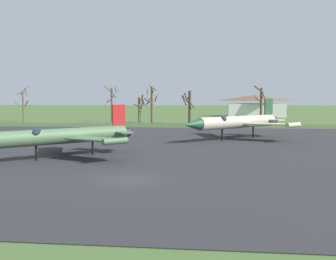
# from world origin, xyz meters

# --- Properties ---
(ground_plane) EXTENTS (600.00, 600.00, 0.00)m
(ground_plane) POSITION_xyz_m (0.00, 0.00, 0.00)
(ground_plane) COLOR #425B2D
(asphalt_apron) EXTENTS (92.71, 58.79, 0.05)m
(asphalt_apron) POSITION_xyz_m (0.00, 17.64, 0.03)
(asphalt_apron) COLOR #28282B
(asphalt_apron) RESTS_ON ground
(grass_verge_strip) EXTENTS (152.71, 12.00, 0.06)m
(grass_verge_strip) POSITION_xyz_m (0.00, 53.04, 0.03)
(grass_verge_strip) COLOR #354B25
(grass_verge_strip) RESTS_ON ground
(jet_fighter_front_left) EXTENTS (13.33, 13.18, 5.09)m
(jet_fighter_front_left) POSITION_xyz_m (-8.27, 8.80, 2.16)
(jet_fighter_front_left) COLOR #4C6B47
(jet_fighter_front_left) RESTS_ON ground
(jet_fighter_front_right) EXTENTS (15.70, 15.62, 5.73)m
(jet_fighter_front_right) POSITION_xyz_m (9.60, 26.96, 2.49)
(jet_fighter_front_right) COLOR #B7B293
(jet_fighter_front_right) RESTS_ON ground
(bare_tree_far_left) EXTENTS (3.28, 3.84, 8.76)m
(bare_tree_far_left) POSITION_xyz_m (-39.63, 62.44, 4.27)
(bare_tree_far_left) COLOR brown
(bare_tree_far_left) RESTS_ON ground
(bare_tree_left_of_center) EXTENTS (3.07, 3.60, 9.07)m
(bare_tree_left_of_center) POSITION_xyz_m (-17.37, 62.57, 4.67)
(bare_tree_left_of_center) COLOR brown
(bare_tree_left_of_center) RESTS_ON ground
(bare_tree_center) EXTENTS (2.26, 2.30, 6.83)m
(bare_tree_center) POSITION_xyz_m (-10.31, 61.83, 3.49)
(bare_tree_center) COLOR brown
(bare_tree_center) RESTS_ON ground
(bare_tree_right_of_center) EXTENTS (3.17, 3.45, 8.82)m
(bare_tree_right_of_center) POSITION_xyz_m (-7.31, 60.89, 4.64)
(bare_tree_right_of_center) COLOR brown
(bare_tree_right_of_center) RESTS_ON ground
(bare_tree_far_right) EXTENTS (3.08, 2.93, 7.51)m
(bare_tree_far_right) POSITION_xyz_m (1.59, 57.38, 4.18)
(bare_tree_far_right) COLOR #42382D
(bare_tree_far_right) RESTS_ON ground
(bare_tree_backdrop_extra) EXTENTS (2.83, 2.31, 8.83)m
(bare_tree_backdrop_extra) POSITION_xyz_m (18.02, 62.41, 4.56)
(bare_tree_backdrop_extra) COLOR brown
(bare_tree_backdrop_extra) RESTS_ON ground
(visitor_building) EXTENTS (18.80, 13.06, 6.97)m
(visitor_building) POSITION_xyz_m (21.29, 96.99, 3.39)
(visitor_building) COLOR silver
(visitor_building) RESTS_ON ground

